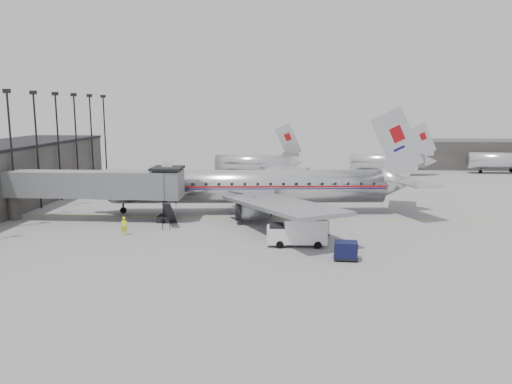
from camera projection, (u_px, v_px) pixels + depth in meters
ground at (242, 230)px, 54.09m from camera, size 160.00×160.00×0.00m
hangar at (471, 154)px, 109.58m from camera, size 30.00×12.00×6.00m
apron_line at (271, 218)px, 59.79m from camera, size 60.00×0.15×0.01m
jet_bridge at (102, 185)px, 58.11m from camera, size 21.00×6.20×7.10m
floodlight_masts at (48, 143)px, 67.30m from camera, size 0.90×42.25×15.25m
distant_aircraft_near at (253, 162)px, 95.05m from camera, size 16.39×3.20×10.26m
distant_aircraft_mid at (388, 161)px, 97.25m from camera, size 16.39×3.20×10.26m
distant_aircraft_far at (506, 160)px, 99.57m from camera, size 16.39×3.20×10.26m
airliner at (255, 187)px, 62.39m from camera, size 42.20×38.96×13.35m
service_van at (298, 231)px, 47.86m from camera, size 5.79×2.46×2.69m
baggage_cart_navy at (346, 250)px, 43.44m from camera, size 2.18×1.72×1.63m
baggage_cart_white at (317, 227)px, 51.53m from camera, size 2.63×2.28×1.75m
ramp_worker at (124, 226)px, 51.88m from camera, size 0.75×0.53×1.93m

